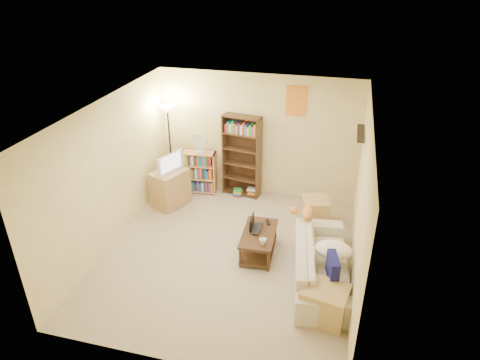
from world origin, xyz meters
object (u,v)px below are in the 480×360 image
object	(u,v)px
sofa	(322,263)
mug	(263,242)
tv_stand	(170,188)
desk_fan	(199,142)
tall_bookshelf	(242,154)
end_cabinet	(324,303)
tabby_cat	(305,212)
coffee_table	(259,240)
television	(168,162)
short_bookshelf	(199,172)
floor_lamp	(168,124)
side_table	(315,212)
laptop	(260,229)

from	to	relation	value
sofa	mug	xyz separation A→B (m)	(-0.93, 0.08, 0.17)
sofa	tv_stand	world-z (taller)	tv_stand
sofa	desk_fan	size ratio (longest dim) A/B	4.91
tall_bookshelf	end_cabinet	distance (m)	3.71
sofa	end_cabinet	world-z (taller)	sofa
tabby_cat	coffee_table	bearing A→B (deg)	-151.41
tv_stand	television	world-z (taller)	television
short_bookshelf	end_cabinet	bearing A→B (deg)	-52.74
television	tall_bookshelf	size ratio (longest dim) A/B	0.38
tall_bookshelf	desk_fan	bearing A→B (deg)	-158.89
tv_stand	television	xyz separation A→B (m)	(0.00, 0.00, 0.56)
tv_stand	floor_lamp	bearing A→B (deg)	130.36
desk_fan	side_table	size ratio (longest dim) A/B	0.83
mug	tv_stand	world-z (taller)	tv_stand
floor_lamp	tall_bookshelf	bearing A→B (deg)	8.85
laptop	coffee_table	bearing A→B (deg)	-177.11
coffee_table	desk_fan	world-z (taller)	desk_fan
laptop	end_cabinet	bearing A→B (deg)	-134.76
television	laptop	bearing A→B (deg)	-95.02
tabby_cat	television	xyz separation A→B (m)	(-2.72, 0.77, 0.24)
laptop	mug	bearing A→B (deg)	-159.00
end_cabinet	laptop	bearing A→B (deg)	132.69
tabby_cat	tall_bookshelf	bearing A→B (deg)	133.51
laptop	tv_stand	xyz separation A→B (m)	(-2.03, 1.06, -0.07)
tv_stand	short_bookshelf	distance (m)	0.76
coffee_table	desk_fan	bearing A→B (deg)	129.91
desk_fan	side_table	xyz separation A→B (m)	(2.42, -0.61, -0.88)
sofa	laptop	world-z (taller)	sofa
coffee_table	mug	xyz separation A→B (m)	(0.13, -0.30, 0.20)
floor_lamp	end_cabinet	distance (m)	4.60
coffee_table	short_bookshelf	world-z (taller)	short_bookshelf
mug	end_cabinet	world-z (taller)	mug
side_table	end_cabinet	xyz separation A→B (m)	(0.34, -2.32, -0.01)
tall_bookshelf	floor_lamp	bearing A→B (deg)	-161.64
short_bookshelf	desk_fan	bearing A→B (deg)	-47.69
tabby_cat	tall_bookshelf	xyz separation A→B (m)	(-1.46, 1.54, 0.21)
floor_lamp	side_table	size ratio (longest dim) A/B	3.53
coffee_table	short_bookshelf	size ratio (longest dim) A/B	1.07
desk_fan	floor_lamp	distance (m)	0.70
tv_stand	side_table	size ratio (longest dim) A/B	1.39
tv_stand	television	bearing A→B (deg)	0.00
desk_fan	side_table	distance (m)	2.65
floor_lamp	laptop	bearing A→B (deg)	-36.16
mug	end_cabinet	distance (m)	1.38
tabby_cat	coffee_table	size ratio (longest dim) A/B	0.50
laptop	short_bookshelf	world-z (taller)	short_bookshelf
tall_bookshelf	short_bookshelf	bearing A→B (deg)	-162.36
coffee_table	floor_lamp	size ratio (longest dim) A/B	0.52
coffee_table	mug	world-z (taller)	mug
laptop	television	distance (m)	2.35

